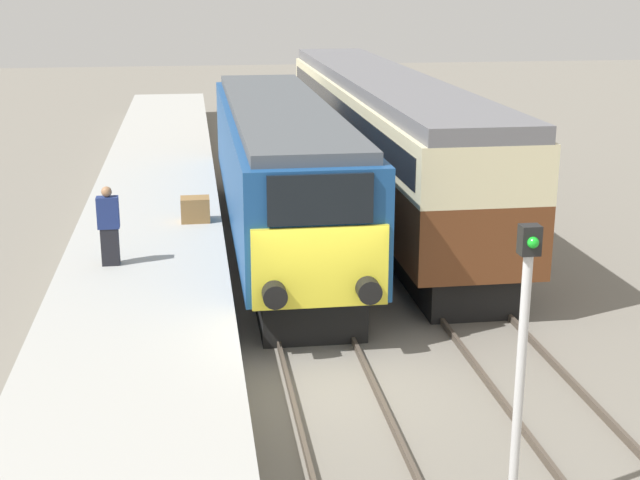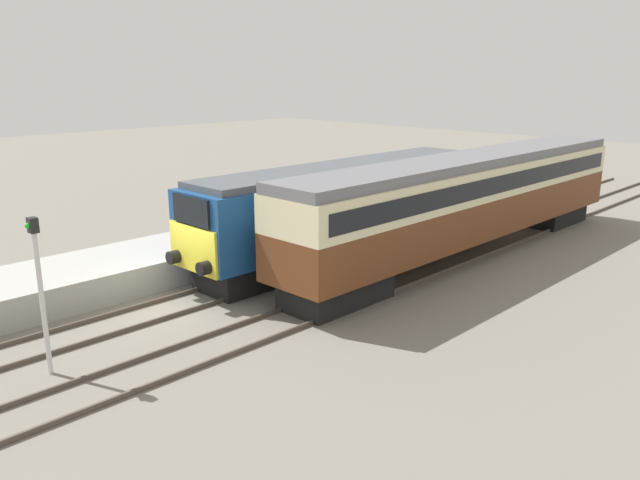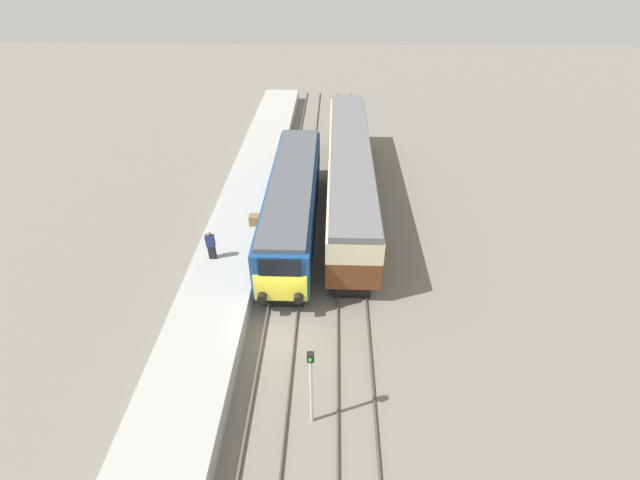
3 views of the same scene
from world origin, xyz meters
TOP-DOWN VIEW (x-y plane):
  - ground_plane at (0.00, 0.00)m, footprint 120.00×120.00m
  - platform_left at (-3.30, 8.00)m, footprint 3.50×50.00m
  - rails_near_track at (0.00, 5.00)m, footprint 1.51×60.00m
  - rails_far_track at (3.40, 5.00)m, footprint 1.50×60.00m
  - locomotive at (0.00, 8.08)m, footprint 2.70×14.76m
  - passenger_carriage at (3.40, 11.79)m, footprint 2.75×19.99m
  - person_on_platform at (-3.96, 3.98)m, footprint 0.44×0.26m
  - signal_post at (1.70, -4.54)m, footprint 0.24×0.28m
  - luggage_crate at (-2.18, 7.23)m, footprint 0.70×0.56m

SIDE VIEW (x-z plane):
  - ground_plane at x=0.00m, z-range 0.00..0.00m
  - rails_near_track at x=0.00m, z-range 0.00..0.14m
  - rails_far_track at x=3.40m, z-range 0.00..0.14m
  - platform_left at x=-3.30m, z-range 0.00..1.01m
  - luggage_crate at x=-2.18m, z-range 1.01..1.61m
  - person_on_platform at x=-3.96m, z-range 1.00..2.67m
  - locomotive at x=0.00m, z-range 0.23..3.99m
  - signal_post at x=1.70m, z-range 0.37..4.33m
  - passenger_carriage at x=3.40m, z-range 0.44..4.50m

